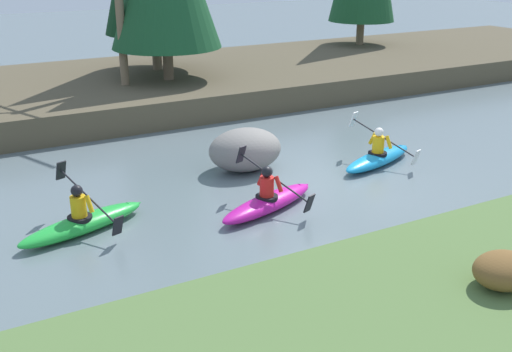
{
  "coord_description": "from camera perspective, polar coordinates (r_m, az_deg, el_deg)",
  "views": [
    {
      "loc": [
        -7.77,
        -10.83,
        5.25
      ],
      "look_at": [
        -1.92,
        -0.04,
        0.55
      ],
      "focal_mm": 42.0,
      "sensor_mm": 36.0,
      "label": 1
    }
  ],
  "objects": [
    {
      "name": "kayaker_middle",
      "position": [
        12.72,
        1.24,
        -2.34
      ],
      "size": [
        2.75,
        2.01,
        1.2
      ],
      "rotation": [
        0.0,
        0.0,
        0.34
      ],
      "color": "#C61999",
      "rests_on": "ground"
    },
    {
      "name": "shrub_clump_nearest",
      "position": [
        9.13,
        22.54,
        -8.3
      ],
      "size": [
        0.93,
        0.77,
        0.5
      ],
      "color": "brown",
      "rests_on": "riverbank_near"
    },
    {
      "name": "kayaker_trailing",
      "position": [
        12.25,
        -16.09,
        -4.15
      ],
      "size": [
        2.75,
        2.02,
        1.2
      ],
      "rotation": [
        0.0,
        0.0,
        0.32
      ],
      "color": "green",
      "rests_on": "ground"
    },
    {
      "name": "riverbank_far",
      "position": [
        23.03,
        -8.2,
        8.69
      ],
      "size": [
        44.0,
        8.77,
        0.88
      ],
      "color": "brown",
      "rests_on": "ground"
    },
    {
      "name": "kayaker_lead",
      "position": [
        15.7,
        11.62,
        1.84
      ],
      "size": [
        2.76,
        2.02,
        1.2
      ],
      "rotation": [
        0.0,
        0.0,
        0.31
      ],
      "color": "#1993D6",
      "rests_on": "ground"
    },
    {
      "name": "ground_plane",
      "position": [
        14.32,
        6.69,
        -0.69
      ],
      "size": [
        90.0,
        90.0,
        0.0
      ],
      "primitive_type": "plane",
      "color": "slate"
    },
    {
      "name": "boulder_midstream",
      "position": [
        14.93,
        -1.04,
        2.53
      ],
      "size": [
        1.88,
        1.47,
        1.06
      ],
      "color": "gray",
      "rests_on": "ground"
    }
  ]
}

